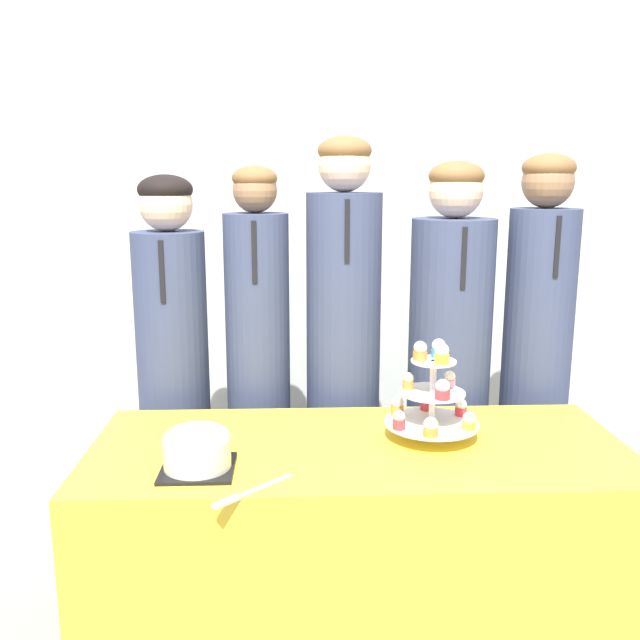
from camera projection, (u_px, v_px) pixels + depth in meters
name	position (u px, v px, depth m)	size (l,w,h in m)	color
wall_back	(333.00, 214.00, 3.27)	(9.00, 0.06, 2.70)	silver
table	(357.00, 551.00, 2.15)	(1.64, 0.68, 0.72)	yellow
round_cake	(197.00, 447.00, 1.88)	(0.20, 0.20, 0.13)	black
cake_knife	(241.00, 496.00, 1.73)	(0.20, 0.19, 0.01)	silver
cupcake_stand	(432.00, 396.00, 2.10)	(0.30, 0.30, 0.31)	silver
student_0	(174.00, 383.00, 2.60)	(0.27, 0.28, 1.53)	#384266
student_1	(259.00, 380.00, 2.61)	(0.24, 0.25, 1.56)	#384266
student_2	(343.00, 366.00, 2.61)	(0.28, 0.29, 1.67)	#384266
student_3	(448.00, 379.00, 2.64)	(0.32, 0.32, 1.58)	#384266
student_4	(535.00, 369.00, 2.64)	(0.26, 0.27, 1.61)	#384266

